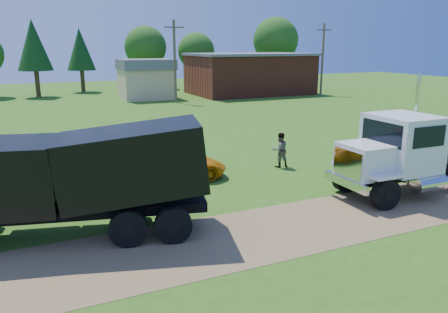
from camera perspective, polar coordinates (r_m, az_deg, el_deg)
name	(u,v)px	position (r m, az deg, el deg)	size (l,w,h in m)	color
ground	(321,221)	(16.75, 12.58, -8.21)	(140.00, 140.00, 0.00)	#315913
dirt_track	(321,221)	(16.74, 12.58, -8.19)	(120.00, 4.20, 0.01)	olive
white_semi_tractor	(403,155)	(20.22, 22.31, 0.22)	(8.59, 3.12, 5.17)	black
black_dump_truck	(84,175)	(15.25, -17.83, -2.34)	(9.12, 4.64, 3.87)	black
orange_pickup	(176,166)	(21.12, -6.35, -1.24)	(2.26, 4.90, 1.36)	orange
flatbed_trailer	(438,149)	(26.04, 26.16, 0.85)	(8.35, 2.70, 2.12)	#362111
spectator_b	(280,150)	(23.32, 7.31, 0.85)	(0.90, 0.70, 1.86)	#999999
brick_building	(249,73)	(59.15, 3.34, 10.77)	(15.40, 10.40, 5.30)	maroon
tan_shed	(146,79)	(54.09, -10.11, 10.00)	(6.20, 5.40, 4.70)	tan
utility_poles	(175,60)	(49.74, -6.45, 12.40)	(42.20, 0.28, 9.00)	#4A3E2A
tree_row	(117,45)	(63.37, -13.81, 14.01)	(55.59, 11.59, 10.70)	#392A17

